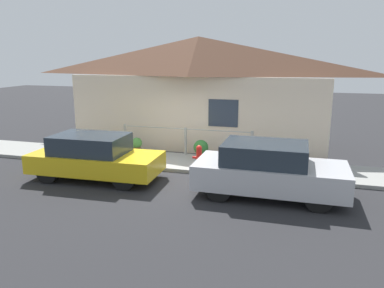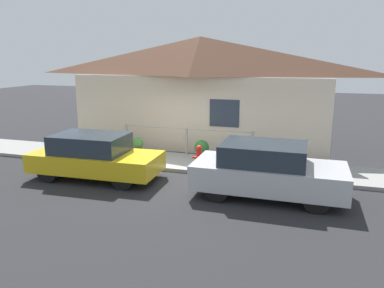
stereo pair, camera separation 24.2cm
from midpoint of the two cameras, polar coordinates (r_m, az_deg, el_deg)
The scene contains 10 objects.
ground_plane at distance 12.10m, azimuth -2.93°, elevation -4.25°, with size 60.00×60.00×0.00m, color #262628.
sidewalk at distance 12.98m, azimuth -1.44°, elevation -2.75°, with size 24.00×1.99×0.11m.
house at distance 14.88m, azimuth 1.63°, elevation 12.48°, with size 10.35×2.23×4.38m.
fence at distance 13.61m, azimuth -0.33°, elevation 0.68°, with size 4.90×0.10×1.00m.
car_left at distance 11.63m, azimuth -14.07°, elevation -1.85°, with size 3.93×1.76×1.36m.
car_right at distance 10.05m, azimuth 12.06°, elevation -3.91°, with size 3.94×1.80×1.43m.
fire_hydrant at distance 12.02m, azimuth 1.66°, elevation -1.85°, with size 0.43×0.19×0.74m.
potted_plant_near_hydrant at distance 13.20m, azimuth 2.01°, elevation -0.65°, with size 0.53×0.53×0.64m.
potted_plant_by_fence at distance 14.19m, azimuth -7.76°, elevation 0.00°, with size 0.41×0.41×0.55m.
potted_plant_corner at distance 12.52m, azimuth 12.92°, elevation -2.00°, with size 0.40×0.40×0.53m.
Camera 2 is at (4.08, -10.80, 3.63)m, focal length 35.00 mm.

